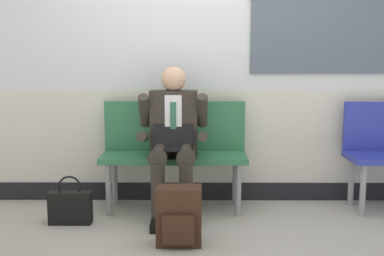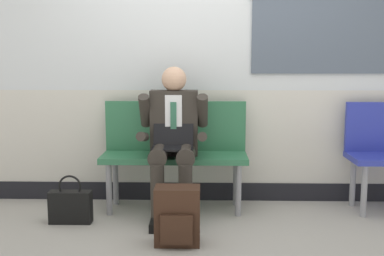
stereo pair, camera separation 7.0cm
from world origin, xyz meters
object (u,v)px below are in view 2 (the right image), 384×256
at_px(bench_with_person, 175,146).
at_px(backpack, 177,216).
at_px(person_seated, 173,137).
at_px(handbag, 71,206).

relative_size(bench_with_person, backpack, 2.99).
bearing_deg(person_seated, backpack, -84.10).
distance_m(person_seated, handbag, 0.99).
xyz_separation_m(bench_with_person, backpack, (0.07, -0.85, -0.35)).
relative_size(person_seated, handbag, 3.17).
bearing_deg(bench_with_person, backpack, -85.49).
xyz_separation_m(bench_with_person, handbag, (-0.81, -0.43, -0.41)).
height_order(person_seated, backpack, person_seated).
height_order(bench_with_person, backpack, bench_with_person).
distance_m(bench_with_person, backpack, 0.92).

